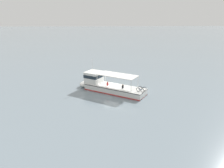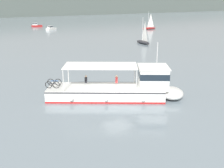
{
  "view_description": "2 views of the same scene",
  "coord_description": "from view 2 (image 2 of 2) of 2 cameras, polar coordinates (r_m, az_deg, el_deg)",
  "views": [
    {
      "loc": [
        1.64,
        36.38,
        13.11
      ],
      "look_at": [
        -0.03,
        0.89,
        1.4
      ],
      "focal_mm": 34.47,
      "sensor_mm": 36.0,
      "label": 1
    },
    {
      "loc": [
        -13.52,
        -20.68,
        9.01
      ],
      "look_at": [
        -0.03,
        0.89,
        1.4
      ],
      "focal_mm": 45.54,
      "sensor_mm": 36.0,
      "label": 2
    }
  ],
  "objects": [
    {
      "name": "sailboat_outer_anchorage",
      "position": [
        91.3,
        7.47,
        11.19
      ],
      "size": [
        4.95,
        2.05,
        5.4
      ],
      "color": "maroon",
      "rests_on": "ground"
    },
    {
      "name": "sailboat_far_left",
      "position": [
        60.97,
        6.27,
        8.57
      ],
      "size": [
        2.07,
        4.95,
        5.4
      ],
      "color": "#232328",
      "rests_on": "ground"
    },
    {
      "name": "motorboat_horizon_west",
      "position": [
        89.76,
        -12.2,
        10.87
      ],
      "size": [
        3.75,
        2.98,
        1.26
      ],
      "color": "white",
      "rests_on": "ground"
    },
    {
      "name": "ground_plane",
      "position": [
        26.29,
        1.09,
        -3.39
      ],
      "size": [
        400.0,
        400.0,
        0.0
      ],
      "primitive_type": "plane",
      "color": "gray"
    },
    {
      "name": "motorboat_mid_channel",
      "position": [
        101.96,
        -15.0,
        11.34
      ],
      "size": [
        3.81,
        2.13,
        1.26
      ],
      "color": "maroon",
      "rests_on": "ground"
    },
    {
      "name": "ferry_main",
      "position": [
        26.67,
        2.19,
        -0.8
      ],
      "size": [
        12.35,
        9.5,
        5.32
      ],
      "color": "white",
      "rests_on": "ground"
    }
  ]
}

